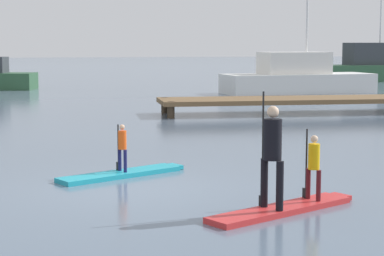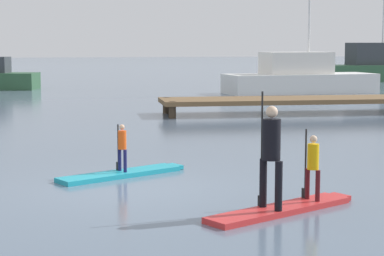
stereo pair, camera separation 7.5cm
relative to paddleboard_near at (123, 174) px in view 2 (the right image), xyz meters
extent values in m
plane|color=slate|center=(0.07, -1.49, -0.05)|extent=(240.00, 240.00, 0.00)
cube|color=#1E9EB2|center=(-0.06, -0.04, 0.00)|extent=(2.75, 1.92, 0.10)
cube|color=#1E9EB2|center=(1.21, 0.69, 0.00)|extent=(0.41, 0.48, 0.09)
cylinder|color=#19194C|center=(-0.06, 0.09, 0.29)|extent=(0.07, 0.07, 0.48)
cylinder|color=#19194C|center=(0.05, -0.09, 0.29)|extent=(0.07, 0.07, 0.48)
cylinder|color=#E54C14|center=(0.00, 0.00, 0.74)|extent=(0.24, 0.24, 0.40)
sphere|color=tan|center=(0.00, 0.00, 1.01)|extent=(0.12, 0.12, 0.12)
cylinder|color=black|center=(-0.08, 0.14, 0.55)|extent=(0.03, 0.03, 1.01)
cube|color=black|center=(-0.08, 0.14, 0.14)|extent=(0.10, 0.14, 0.18)
cube|color=red|center=(2.42, -3.70, 0.00)|extent=(2.87, 1.97, 0.10)
cube|color=red|center=(3.76, -2.94, 0.00)|extent=(0.40, 0.46, 0.09)
cylinder|color=black|center=(2.14, -3.66, 0.46)|extent=(0.13, 0.13, 0.83)
cylinder|color=black|center=(2.31, -3.97, 0.46)|extent=(0.13, 0.13, 0.83)
cylinder|color=black|center=(2.23, -3.82, 1.22)|extent=(0.42, 0.42, 0.68)
sphere|color=beige|center=(2.23, -3.82, 1.68)|extent=(0.20, 0.20, 0.20)
cylinder|color=black|center=(2.12, -3.62, 1.03)|extent=(0.03, 0.03, 1.95)
cube|color=black|center=(2.12, -3.62, 0.14)|extent=(0.10, 0.14, 0.18)
cylinder|color=#4C1419|center=(3.07, -3.19, 0.32)|extent=(0.08, 0.08, 0.55)
cylinder|color=#4C1419|center=(3.19, -3.40, 0.32)|extent=(0.08, 0.08, 0.55)
cylinder|color=#F2B20C|center=(3.13, -3.30, 0.82)|extent=(0.28, 0.28, 0.45)
sphere|color=beige|center=(3.13, -3.30, 1.14)|extent=(0.13, 0.13, 0.13)
cylinder|color=black|center=(3.05, -3.15, 0.67)|extent=(0.03, 0.03, 1.25)
cube|color=black|center=(3.05, -3.15, 0.14)|extent=(0.10, 0.14, 0.18)
cube|color=silver|center=(11.48, 23.24, 0.49)|extent=(8.89, 3.91, 1.08)
cube|color=white|center=(11.22, 23.20, 1.65)|extent=(4.03, 2.56, 1.22)
cylinder|color=silver|center=(11.96, 23.30, 5.03)|extent=(0.12, 0.12, 5.54)
cube|color=#2D5638|center=(20.51, 33.97, 0.55)|extent=(9.18, 3.84, 1.20)
cube|color=#33383D|center=(20.50, 33.97, 1.96)|extent=(3.93, 2.23, 1.62)
cylinder|color=silver|center=(21.24, 34.07, 4.69)|extent=(0.12, 0.12, 3.85)
cube|color=brown|center=(8.25, 12.20, 0.50)|extent=(11.94, 2.46, 0.18)
cylinder|color=#473828|center=(2.59, 11.27, 0.27)|extent=(0.28, 0.28, 0.64)
cylinder|color=#473828|center=(2.59, 13.13, 0.27)|extent=(0.28, 0.28, 0.64)
camera|label=1|loc=(-0.98, -14.92, 2.82)|focal=65.71mm
camera|label=2|loc=(-0.91, -14.94, 2.82)|focal=65.71mm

